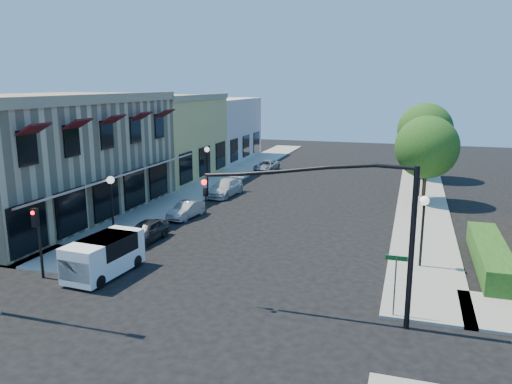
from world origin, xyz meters
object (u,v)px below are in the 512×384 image
(signal_mast_arm, at_px, (351,215))
(parked_car_a, at_px, (146,231))
(lamppost_right_near, at_px, (424,213))
(parked_car_c, at_px, (225,188))
(street_tree_b, at_px, (425,130))
(lamppost_right_far, at_px, (421,163))
(secondary_signal, at_px, (37,230))
(white_van, at_px, (103,254))
(lamppost_left_far, at_px, (207,157))
(parked_car_d, at_px, (267,166))
(lamppost_left_near, at_px, (111,191))
(street_tree_a, at_px, (427,147))
(street_name_sign, at_px, (395,276))
(parked_car_b, at_px, (187,210))

(signal_mast_arm, relative_size, parked_car_a, 2.29)
(lamppost_right_near, height_order, parked_car_a, lamppost_right_near)
(parked_car_c, bearing_deg, street_tree_b, 43.14)
(lamppost_right_near, bearing_deg, lamppost_right_far, 90.00)
(secondary_signal, xyz_separation_m, white_van, (2.50, 1.22, -1.29))
(street_tree_b, xyz_separation_m, lamppost_left_far, (-17.30, -10.00, -1.81))
(parked_car_c, relative_size, parked_car_d, 1.11)
(street_tree_b, relative_size, parked_car_c, 1.61)
(lamppost_left_near, height_order, lamppost_right_near, same)
(lamppost_left_far, relative_size, lamppost_right_far, 1.00)
(parked_car_a, bearing_deg, lamppost_right_far, 49.27)
(parked_car_a, bearing_deg, signal_mast_arm, -25.96)
(street_tree_a, relative_size, lamppost_right_near, 1.82)
(street_tree_b, distance_m, white_van, 32.86)
(street_name_sign, xyz_separation_m, parked_car_c, (-13.70, 17.80, -1.07))
(lamppost_left_far, bearing_deg, parked_car_d, 76.85)
(secondary_signal, distance_m, lamppost_left_far, 20.60)
(street_name_sign, relative_size, lamppost_left_near, 0.70)
(lamppost_right_near, bearing_deg, street_tree_b, 89.28)
(parked_car_b, distance_m, parked_car_c, 7.00)
(street_name_sign, distance_m, parked_car_c, 22.49)
(street_name_sign, xyz_separation_m, white_van, (-13.00, 0.43, -0.67))
(parked_car_a, bearing_deg, parked_car_c, 91.36)
(secondary_signal, bearing_deg, lamppost_right_far, 53.86)
(signal_mast_arm, bearing_deg, lamppost_left_far, 125.00)
(secondary_signal, xyz_separation_m, parked_car_d, (1.80, 30.44, -1.77))
(street_name_sign, bearing_deg, lamppost_right_far, 87.37)
(lamppost_left_far, height_order, lamppost_right_far, same)
(street_tree_b, height_order, street_name_sign, street_tree_b)
(parked_car_b, height_order, parked_car_d, parked_car_d)
(street_tree_a, height_order, parked_car_c, street_tree_a)
(lamppost_left_far, bearing_deg, lamppost_left_near, -90.00)
(signal_mast_arm, distance_m, parked_car_b, 17.04)
(street_tree_b, bearing_deg, lamppost_right_far, -92.15)
(parked_car_a, bearing_deg, street_tree_b, 59.65)
(street_tree_a, height_order, street_tree_b, street_tree_b)
(lamppost_right_near, distance_m, lamppost_right_far, 16.00)
(lamppost_right_near, relative_size, parked_car_a, 1.02)
(secondary_signal, relative_size, lamppost_left_far, 0.93)
(street_name_sign, distance_m, lamppost_left_near, 17.05)
(street_tree_b, xyz_separation_m, parked_car_b, (-15.00, -19.00, -4.01))
(parked_car_c, bearing_deg, street_tree_a, 12.08)
(secondary_signal, xyz_separation_m, lamppost_left_far, (-0.50, 20.59, 0.42))
(parked_car_b, bearing_deg, signal_mast_arm, -35.98)
(street_name_sign, bearing_deg, secondary_signal, -177.07)
(white_van, height_order, parked_car_c, white_van)
(lamppost_left_near, height_order, parked_car_c, lamppost_left_near)
(street_tree_b, bearing_deg, signal_mast_arm, -95.51)
(secondary_signal, height_order, lamppost_right_far, lamppost_right_far)
(street_tree_b, bearing_deg, parked_car_a, -121.71)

